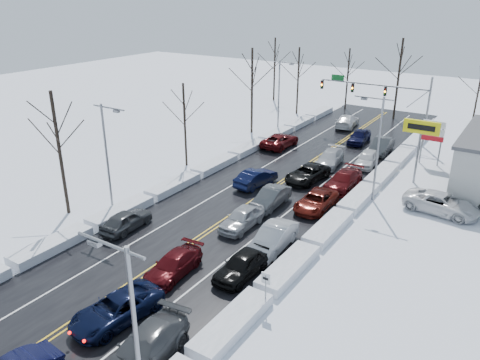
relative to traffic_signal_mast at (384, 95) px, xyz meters
The scene contains 39 objects.
ground 28.73m from the traffic_signal_mast, 97.02° to the right, with size 160.00×160.00×0.00m, color silver.
road_surface 26.78m from the traffic_signal_mast, 97.55° to the right, with size 14.00×84.00×0.01m, color black.
snow_bank_left 28.77m from the traffic_signal_mast, 113.03° to the right, with size 1.66×72.00×0.68m, color silver.
snow_bank_right 26.88m from the traffic_signal_mast, 80.92° to the right, with size 1.66×72.00×0.68m, color silver.
traffic_signal_mast is the anchor object (origin of this frame).
tires_plus_sign 13.92m from the traffic_signal_mast, 59.54° to the right, with size 3.20×0.34×6.00m.
used_vehicles_sign 9.50m from the traffic_signal_mast, 40.34° to the right, with size 2.20×0.22×4.65m.
speed_limit_sign 36.51m from the traffic_signal_mast, 82.48° to the right, with size 0.55×0.09×2.35m.
streetlight_se 46.25m from the traffic_signal_mast, 83.98° to the right, with size 3.20×0.25×9.00m.
streetlight_ne 18.63m from the traffic_signal_mast, 74.91° to the right, with size 3.20×0.25×9.00m.
streetlight_sw 34.08m from the traffic_signal_mast, 110.16° to the right, with size 3.20×0.25×9.00m.
streetlight_nw 12.40m from the traffic_signal_mast, 161.23° to the right, with size 3.20×0.25×9.00m.
tree_left_b 37.16m from the traffic_signal_mast, 113.74° to the right, with size 4.00×4.00×10.00m.
tree_left_c 24.38m from the traffic_signal_mast, 124.90° to the right, with size 3.40×3.40×8.50m.
tree_left_d 15.93m from the traffic_signal_mast, 157.76° to the right, with size 4.20×4.20×10.50m.
tree_left_e 15.51m from the traffic_signal_mast, 157.13° to the left, with size 3.80×3.80×9.50m.
tree_far_a 24.63m from the traffic_signal_mast, 150.75° to the left, with size 4.00×4.00×10.00m.
tree_far_b 16.10m from the traffic_signal_mast, 125.98° to the left, with size 3.60×3.60×9.00m.
tree_far_c 11.32m from the traffic_signal_mast, 97.48° to the left, with size 4.40×4.40×11.00m.
tree_far_d 15.16m from the traffic_signal_mast, 55.64° to the left, with size 3.40×3.40×8.50m.
queued_car_2 41.70m from the traffic_signal_mast, 92.12° to the right, with size 2.46×5.34×1.48m, color black.
queued_car_3 36.68m from the traffic_signal_mast, 92.94° to the right, with size 1.95×4.80×1.39m, color #43090C.
queued_car_4 29.00m from the traffic_signal_mast, 93.42° to the right, with size 1.86×4.62×1.58m, color #A7AAAF.
queued_car_5 24.63m from the traffic_signal_mast, 94.08° to the right, with size 1.65×4.73×1.56m, color #404345.
queued_car_6 18.06m from the traffic_signal_mast, 95.23° to the right, with size 2.47×5.37×1.49m, color black.
queued_car_7 13.18m from the traffic_signal_mast, 97.21° to the right, with size 2.13×5.24×1.52m, color #AAACB2.
queued_car_8 6.39m from the traffic_signal_mast, 118.55° to the right, with size 1.89×4.70×1.60m, color black.
queued_car_12 34.42m from the traffic_signal_mast, 86.84° to the right, with size 1.88×4.68×1.60m, color black.
queued_car_13 30.50m from the traffic_signal_mast, 86.41° to the right, with size 1.77×5.08×1.67m, color #9EA0A5.
queued_car_14 23.06m from the traffic_signal_mast, 85.67° to the right, with size 2.35×5.10×1.42m, color #4E100A.
queued_car_15 17.90m from the traffic_signal_mast, 83.42° to the right, with size 2.19×5.40×1.57m, color #43090B.
queued_car_16 11.58m from the traffic_signal_mast, 79.84° to the right, with size 1.85×4.60×1.57m, color silver.
queued_car_17 7.60m from the traffic_signal_mast, 70.52° to the right, with size 1.75×5.02×1.65m, color #3B3D3F.
oncoming_car_0 22.08m from the traffic_signal_mast, 103.67° to the right, with size 1.67×4.78×1.57m, color black.
oncoming_car_1 13.89m from the traffic_signal_mast, 133.39° to the right, with size 2.60×5.64×1.57m, color #4C0A0C.
oncoming_car_2 8.29m from the traffic_signal_mast, 149.63° to the left, with size 2.29×5.63×1.63m, color silver.
oncoming_car_3 35.02m from the traffic_signal_mast, 104.85° to the right, with size 1.80×4.46×1.52m, color #383A3C.
parked_car_0 21.13m from the traffic_signal_mast, 58.92° to the right, with size 2.74×5.94×1.65m, color silver.
parked_car_2 14.33m from the traffic_signal_mast, 28.51° to the right, with size 1.60×3.98×1.36m, color black.
Camera 1 is at (18.96, -27.25, 16.83)m, focal length 35.00 mm.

